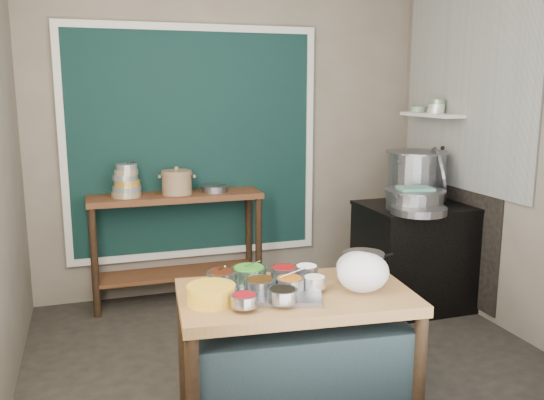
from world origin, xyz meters
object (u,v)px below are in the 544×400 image
object	(u,v)px
stock_pot	(416,176)
steamer	(415,199)
utensil_cup	(131,191)
saucepan	(363,264)
prep_table	(295,356)
yellow_basin	(211,294)
back_counter	(177,248)
ceramic_crock	(177,183)
stove_block	(416,257)
condiment_tray	(267,291)

from	to	relation	value
stock_pot	steamer	bearing A→B (deg)	-122.03
utensil_cup	stock_pot	size ratio (longest dim) A/B	0.28
saucepan	steamer	xyz separation A→B (m)	(0.96, 1.01, 0.14)
prep_table	yellow_basin	bearing A→B (deg)	-170.89
prep_table	utensil_cup	xyz separation A→B (m)	(-0.70, 2.04, 0.62)
back_counter	saucepan	size ratio (longest dim) A/B	5.81
yellow_basin	saucepan	bearing A→B (deg)	10.11
prep_table	steamer	bearing A→B (deg)	44.40
utensil_cup	ceramic_crock	bearing A→B (deg)	-3.57
stove_block	saucepan	xyz separation A→B (m)	(-1.09, -1.16, 0.39)
prep_table	condiment_tray	size ratio (longest dim) A/B	2.17
saucepan	utensil_cup	size ratio (longest dim) A/B	1.68
prep_table	yellow_basin	world-z (taller)	yellow_basin
stove_block	ceramic_crock	bearing A→B (deg)	159.17
prep_table	steamer	xyz separation A→B (m)	(1.43, 1.15, 0.58)
saucepan	stock_pot	distance (m)	1.82
prep_table	stove_block	xyz separation A→B (m)	(1.57, 1.30, 0.05)
stock_pot	steamer	xyz separation A→B (m)	(-0.22, -0.35, -0.13)
back_counter	utensil_cup	distance (m)	0.64
prep_table	ceramic_crock	xyz separation A→B (m)	(-0.32, 2.02, 0.66)
prep_table	utensil_cup	world-z (taller)	utensil_cup
back_counter	yellow_basin	bearing A→B (deg)	-93.65
steamer	ceramic_crock	bearing A→B (deg)	153.73
condiment_tray	utensil_cup	distance (m)	2.10
stove_block	condiment_tray	xyz separation A→B (m)	(-1.72, -1.27, 0.34)
stove_block	stock_pot	distance (m)	0.70
condiment_tray	stock_pot	world-z (taller)	stock_pot
condiment_tray	steamer	xyz separation A→B (m)	(1.58, 1.12, 0.20)
prep_table	stock_pot	world-z (taller)	stock_pot
prep_table	stove_block	size ratio (longest dim) A/B	1.39
back_counter	condiment_tray	world-z (taller)	back_counter
yellow_basin	steamer	size ratio (longest dim) A/B	0.52
prep_table	condiment_tray	bearing A→B (deg)	175.29
back_counter	stove_block	size ratio (longest dim) A/B	1.61
back_counter	ceramic_crock	bearing A→B (deg)	-42.95
condiment_tray	yellow_basin	distance (m)	0.32
stove_block	utensil_cup	world-z (taller)	utensil_cup
prep_table	condiment_tray	distance (m)	0.42
utensil_cup	ceramic_crock	distance (m)	0.38
stove_block	yellow_basin	distance (m)	2.46
yellow_basin	stove_block	bearing A→B (deg)	33.19
saucepan	steamer	size ratio (longest dim) A/B	0.51
prep_table	condiment_tray	world-z (taller)	condiment_tray
ceramic_crock	stock_pot	bearing A→B (deg)	-14.81
ceramic_crock	back_counter	bearing A→B (deg)	137.05
yellow_basin	utensil_cup	size ratio (longest dim) A/B	1.69
prep_table	stock_pot	xyz separation A→B (m)	(1.65, 1.50, 0.71)
stove_block	prep_table	bearing A→B (deg)	-140.29
ceramic_crock	utensil_cup	bearing A→B (deg)	176.43
ceramic_crock	steamer	world-z (taller)	ceramic_crock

